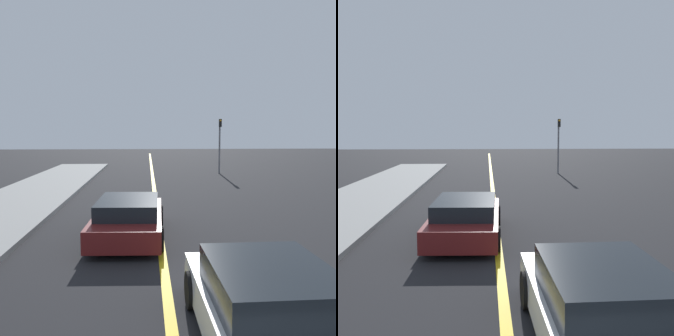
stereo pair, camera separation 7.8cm
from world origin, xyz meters
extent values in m
cube|color=gold|center=(0.00, 18.00, 0.00)|extent=(0.20, 60.00, 0.01)
cube|color=gray|center=(-5.74, 15.60, 0.08)|extent=(3.94, 31.20, 0.16)
cube|color=silver|center=(1.30, 3.58, 0.46)|extent=(1.91, 3.87, 0.57)
cube|color=black|center=(1.30, 3.39, 1.00)|extent=(1.65, 2.14, 0.50)
cylinder|color=black|center=(0.41, 4.74, 0.32)|extent=(0.24, 0.65, 0.64)
cylinder|color=black|center=(2.13, 4.79, 0.32)|extent=(0.24, 0.65, 0.64)
cube|color=maroon|center=(-0.90, 9.19, 0.45)|extent=(2.01, 4.42, 0.55)
cube|color=black|center=(-0.90, 8.98, 0.94)|extent=(1.72, 2.45, 0.42)
cylinder|color=black|center=(-1.74, 10.58, 0.32)|extent=(0.24, 0.65, 0.65)
cylinder|color=black|center=(0.03, 10.52, 0.32)|extent=(0.24, 0.65, 0.65)
cylinder|color=black|center=(-1.83, 7.87, 0.32)|extent=(0.24, 0.65, 0.65)
cylinder|color=black|center=(-0.06, 7.81, 0.32)|extent=(0.24, 0.65, 0.65)
cylinder|color=slate|center=(4.77, 24.82, 1.92)|extent=(0.12, 0.12, 3.85)
cube|color=black|center=(4.77, 24.64, 3.57)|extent=(0.18, 0.18, 0.55)
sphere|color=orange|center=(4.77, 24.55, 3.74)|extent=(0.14, 0.14, 0.14)
camera|label=1|loc=(-0.36, -1.43, 3.07)|focal=40.00mm
camera|label=2|loc=(-0.29, -1.44, 3.07)|focal=40.00mm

